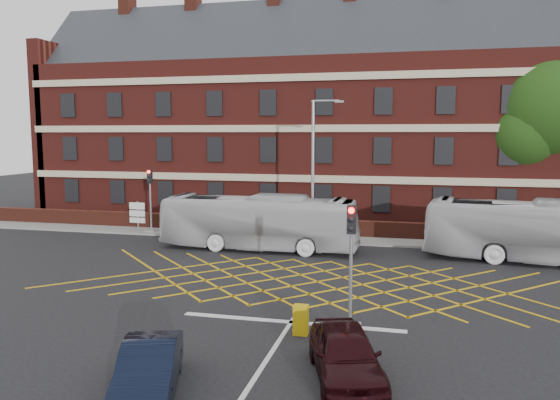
% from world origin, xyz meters
% --- Properties ---
extents(ground, '(120.00, 120.00, 0.00)m').
position_xyz_m(ground, '(0.00, 0.00, 0.00)').
color(ground, black).
rests_on(ground, ground).
extents(victorian_building, '(51.00, 12.17, 20.40)m').
position_xyz_m(victorian_building, '(0.25, 22.00, 7.84)').
color(victorian_building, '#571B16').
rests_on(victorian_building, ground).
extents(boundary_wall, '(56.00, 0.50, 1.10)m').
position_xyz_m(boundary_wall, '(0.00, 13.00, 0.55)').
color(boundary_wall, '#532016').
rests_on(boundary_wall, ground).
extents(far_pavement, '(60.00, 3.00, 0.12)m').
position_xyz_m(far_pavement, '(0.00, 12.00, 0.06)').
color(far_pavement, slate).
rests_on(far_pavement, ground).
extents(box_junction_hatching, '(8.22, 8.22, 0.02)m').
position_xyz_m(box_junction_hatching, '(0.00, 2.00, 0.01)').
color(box_junction_hatching, '#CC990C').
rests_on(box_junction_hatching, ground).
extents(stop_line, '(8.00, 0.30, 0.02)m').
position_xyz_m(stop_line, '(0.00, -3.50, 0.01)').
color(stop_line, silver).
rests_on(stop_line, ground).
extents(bus_left, '(11.42, 2.88, 3.17)m').
position_xyz_m(bus_left, '(-4.47, 8.07, 1.58)').
color(bus_left, silver).
rests_on(bus_left, ground).
extents(bus_right, '(12.00, 4.26, 3.27)m').
position_xyz_m(bus_right, '(10.61, 8.32, 1.64)').
color(bus_right, '#B9B9BD').
rests_on(bus_right, ground).
extents(car_navy, '(2.61, 4.25, 1.32)m').
position_xyz_m(car_navy, '(-2.39, -9.53, 0.66)').
color(car_navy, black).
rests_on(car_navy, ground).
extents(car_maroon, '(2.87, 4.55, 1.44)m').
position_xyz_m(car_maroon, '(2.40, -7.55, 0.72)').
color(car_maroon, black).
rests_on(car_maroon, ground).
extents(deciduous_tree, '(7.60, 7.36, 11.93)m').
position_xyz_m(deciduous_tree, '(12.49, 18.19, 7.72)').
color(deciduous_tree, black).
rests_on(deciduous_tree, ground).
extents(traffic_light_near, '(0.70, 0.70, 4.27)m').
position_xyz_m(traffic_light_near, '(2.10, -3.79, 1.76)').
color(traffic_light_near, slate).
rests_on(traffic_light_near, ground).
extents(traffic_light_far, '(0.70, 0.70, 4.27)m').
position_xyz_m(traffic_light_far, '(-12.98, 11.48, 1.76)').
color(traffic_light_far, slate).
rests_on(traffic_light_far, ground).
extents(street_lamp, '(2.25, 1.00, 8.55)m').
position_xyz_m(street_lamp, '(-1.56, 9.61, 2.91)').
color(street_lamp, slate).
rests_on(street_lamp, ground).
extents(direction_signs, '(1.10, 0.16, 2.20)m').
position_xyz_m(direction_signs, '(-13.58, 10.74, 1.38)').
color(direction_signs, gray).
rests_on(direction_signs, ground).
extents(utility_cabinet, '(0.48, 0.36, 1.00)m').
position_xyz_m(utility_cabinet, '(0.56, -4.56, 0.50)').
color(utility_cabinet, gold).
rests_on(utility_cabinet, ground).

